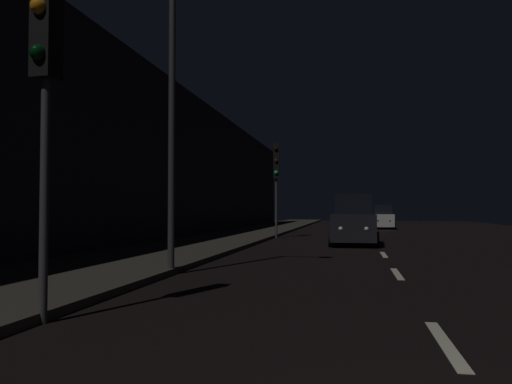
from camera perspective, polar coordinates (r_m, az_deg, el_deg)
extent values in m
cube|color=black|center=(27.76, 12.93, -5.12)|extent=(27.16, 84.00, 0.02)
cube|color=#38332B|center=(28.45, -2.15, -4.92)|extent=(4.40, 84.00, 0.15)
cube|color=black|center=(25.91, -9.50, 3.39)|extent=(0.80, 63.00, 7.90)
cube|color=beige|center=(6.47, 20.46, -15.63)|extent=(0.16, 2.20, 0.01)
cube|color=beige|center=(12.76, 15.53, -8.83)|extent=(0.16, 2.20, 0.01)
cube|color=beige|center=(17.95, 14.13, -6.83)|extent=(0.16, 2.20, 0.01)
cylinder|color=#38383A|center=(27.46, 2.29, -1.83)|extent=(0.12, 0.12, 3.21)
cube|color=black|center=(27.59, 2.28, 3.48)|extent=(0.34, 0.37, 1.90)
sphere|color=black|center=(27.48, 2.27, 4.83)|extent=(0.22, 0.22, 0.22)
sphere|color=black|center=(27.41, 2.27, 3.52)|extent=(0.22, 0.22, 0.22)
sphere|color=#19D84C|center=(27.36, 2.27, 2.20)|extent=(0.22, 0.22, 0.22)
cylinder|color=#38383A|center=(7.52, -22.66, -0.87)|extent=(0.12, 0.12, 3.34)
cube|color=black|center=(8.00, -22.40, 18.25)|extent=(0.32, 0.36, 1.90)
sphere|color=orange|center=(7.87, -23.21, 18.61)|extent=(0.22, 0.22, 0.22)
sphere|color=black|center=(7.67, -23.27, 14.18)|extent=(0.22, 0.22, 0.22)
cylinder|color=#2D2D30|center=(12.42, -9.43, 7.13)|extent=(0.16, 0.16, 7.01)
cube|color=black|center=(22.54, 10.86, -3.87)|extent=(1.82, 4.25, 1.11)
cube|color=black|center=(22.68, 10.84, -1.38)|extent=(1.55, 2.12, 0.85)
cylinder|color=black|center=(21.10, 13.31, -5.23)|extent=(0.22, 0.65, 0.65)
cylinder|color=black|center=(21.09, 8.44, -5.26)|extent=(0.22, 0.65, 0.65)
cylinder|color=black|center=(24.06, 12.99, -4.82)|extent=(0.22, 0.65, 0.65)
cylinder|color=black|center=(24.06, 8.73, -4.85)|extent=(0.22, 0.65, 0.65)
sphere|color=white|center=(20.47, 12.27, -4.06)|extent=(0.18, 0.18, 0.18)
sphere|color=white|center=(20.46, 9.47, -4.08)|extent=(0.18, 0.18, 0.18)
sphere|color=red|center=(24.62, 12.02, -3.70)|extent=(0.18, 0.18, 0.18)
sphere|color=red|center=(24.62, 9.68, -3.71)|extent=(0.18, 0.18, 0.18)
cube|color=silver|center=(41.63, 14.01, -3.09)|extent=(1.59, 3.70, 0.97)
cube|color=black|center=(41.49, 14.01, -1.91)|extent=(1.35, 1.85, 0.74)
cylinder|color=black|center=(42.90, 12.87, -3.60)|extent=(0.19, 0.56, 0.56)
cylinder|color=black|center=(42.98, 14.95, -3.58)|extent=(0.19, 0.56, 0.56)
cylinder|color=black|center=(40.31, 13.01, -3.71)|extent=(0.19, 0.56, 0.56)
cylinder|color=black|center=(40.40, 15.22, -3.68)|extent=(0.19, 0.56, 0.56)
sphere|color=slate|center=(43.42, 13.29, -3.05)|extent=(0.16, 0.16, 0.16)
sphere|color=slate|center=(43.47, 14.45, -3.03)|extent=(0.16, 0.16, 0.16)
sphere|color=red|center=(39.79, 13.53, -3.15)|extent=(0.16, 0.16, 0.16)
sphere|color=red|center=(39.85, 14.78, -3.14)|extent=(0.16, 0.16, 0.16)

